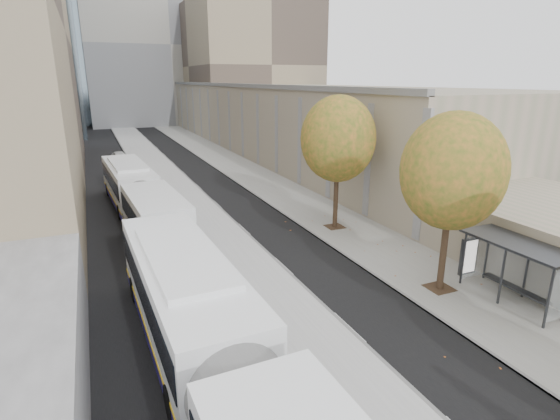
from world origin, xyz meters
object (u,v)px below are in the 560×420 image
bus_near (222,366)px  distant_car (120,157)px  bus_shelter (522,252)px  bus_far (139,196)px

bus_near → distant_car: bus_near is taller
bus_shelter → bus_far: 21.82m
bus_shelter → bus_near: size_ratio=0.23×
bus_shelter → distant_car: size_ratio=1.20×
bus_shelter → bus_near: bearing=-172.9°
distant_car → bus_near: bearing=-95.4°
bus_shelter → bus_far: (-12.90, 17.59, -0.58)m
bus_shelter → bus_near: 12.98m
bus_shelter → bus_near: bus_near is taller
bus_shelter → bus_far: bearing=126.2°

